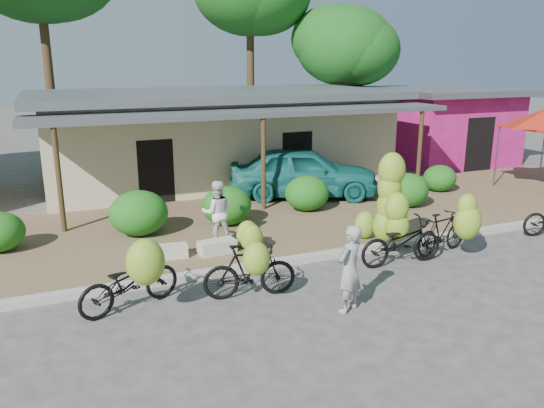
{
  "coord_description": "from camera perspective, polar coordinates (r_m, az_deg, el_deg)",
  "views": [
    {
      "loc": [
        -5.67,
        -8.12,
        4.41
      ],
      "look_at": [
        -1.1,
        2.82,
        1.2
      ],
      "focal_mm": 35.0,
      "sensor_mm": 36.0,
      "label": 1
    }
  ],
  "objects": [
    {
      "name": "sack_near",
      "position": [
        12.32,
        -5.94,
        -4.58
      ],
      "size": [
        0.89,
        0.49,
        0.3
      ],
      "primitive_type": "cube",
      "rotation": [
        0.0,
        0.0,
        0.11
      ],
      "color": "beige",
      "rests_on": "sidewalk"
    },
    {
      "name": "tree_near_right",
      "position": [
        26.19,
        7.35,
        16.74
      ],
      "size": [
        4.78,
        4.63,
        6.96
      ],
      "color": "#48341C",
      "rests_on": "ground"
    },
    {
      "name": "vendor",
      "position": [
        9.65,
        8.35,
        -6.92
      ],
      "size": [
        0.71,
        0.62,
        1.63
      ],
      "primitive_type": "imported",
      "rotation": [
        0.0,
        0.0,
        3.62
      ],
      "color": "gray",
      "rests_on": "ground"
    },
    {
      "name": "loose_banana_b",
      "position": [
        12.28,
        -2.19,
        -3.69
      ],
      "size": [
        0.53,
        0.45,
        0.66
      ],
      "primitive_type": "ellipsoid",
      "color": "#87AE2B",
      "rests_on": "sidewalk"
    },
    {
      "name": "bike_center",
      "position": [
        12.2,
        13.23,
        -1.94
      ],
      "size": [
        2.04,
        1.25,
        2.45
      ],
      "rotation": [
        0.0,
        0.0,
        1.53
      ],
      "color": "black",
      "rests_on": "ground"
    },
    {
      "name": "loose_banana_c",
      "position": [
        13.38,
        9.98,
        -2.22
      ],
      "size": [
        0.56,
        0.48,
        0.7
      ],
      "primitive_type": "ellipsoid",
      "color": "#87AE2B",
      "rests_on": "sidewalk"
    },
    {
      "name": "bike_left",
      "position": [
        10.11,
        -2.33,
        -7.04
      ],
      "size": [
        1.86,
        1.25,
        1.34
      ],
      "rotation": [
        0.0,
        0.0,
        1.41
      ],
      "color": "black",
      "rests_on": "ground"
    },
    {
      "name": "bike_right",
      "position": [
        12.93,
        18.59,
        -2.46
      ],
      "size": [
        1.74,
        1.31,
        1.58
      ],
      "rotation": [
        0.0,
        0.0,
        1.77
      ],
      "color": "black",
      "rests_on": "ground"
    },
    {
      "name": "curb",
      "position": [
        12.39,
        6.19,
        -5.44
      ],
      "size": [
        60.0,
        0.25,
        0.15
      ],
      "primitive_type": "cube",
      "color": "#A8A399",
      "rests_on": "ground"
    },
    {
      "name": "shop_main",
      "position": [
        20.06,
        -6.1,
        7.36
      ],
      "size": [
        13.0,
        8.5,
        3.35
      ],
      "color": "beige",
      "rests_on": "ground"
    },
    {
      "name": "bystander",
      "position": [
        12.79,
        -5.95,
        -0.9
      ],
      "size": [
        0.83,
        0.69,
        1.55
      ],
      "primitive_type": "imported",
      "rotation": [
        0.0,
        0.0,
        3.0
      ],
      "color": "silver",
      "rests_on": "sidewalk"
    },
    {
      "name": "sidewalk",
      "position": [
        14.94,
        0.66,
        -1.78
      ],
      "size": [
        60.0,
        6.0,
        0.12
      ],
      "primitive_type": "cube",
      "color": "olive",
      "rests_on": "ground"
    },
    {
      "name": "teal_van",
      "position": [
        17.2,
        3.41,
        3.46
      ],
      "size": [
        5.14,
        3.59,
        1.63
      ],
      "primitive_type": "imported",
      "rotation": [
        0.0,
        0.0,
        1.18
      ],
      "color": "#166762",
      "rests_on": "sidewalk"
    },
    {
      "name": "sack_far",
      "position": [
        12.2,
        -10.86,
        -5.02
      ],
      "size": [
        0.79,
        0.47,
        0.28
      ],
      "primitive_type": "cube",
      "rotation": [
        0.0,
        0.0,
        -0.12
      ],
      "color": "beige",
      "rests_on": "sidewalk"
    },
    {
      "name": "loose_banana_a",
      "position": [
        12.51,
        -2.64,
        -3.29
      ],
      "size": [
        0.54,
        0.46,
        0.68
      ],
      "primitive_type": "ellipsoid",
      "color": "#87AE2B",
      "rests_on": "sidewalk"
    },
    {
      "name": "hedge_5",
      "position": [
        18.84,
        17.59,
        2.67
      ],
      "size": [
        1.15,
        1.03,
        0.9
      ],
      "primitive_type": "ellipsoid",
      "color": "#125013",
      "rests_on": "sidewalk"
    },
    {
      "name": "hedge_4",
      "position": [
        16.55,
        14.36,
        1.47
      ],
      "size": [
        1.31,
        1.18,
        1.02
      ],
      "primitive_type": "ellipsoid",
      "color": "#125013",
      "rests_on": "sidewalk"
    },
    {
      "name": "shop_pink",
      "position": [
        25.18,
        17.63,
        8.21
      ],
      "size": [
        6.0,
        6.0,
        3.25
      ],
      "color": "#CE1F8E",
      "rests_on": "ground"
    },
    {
      "name": "hedge_3",
      "position": [
        15.66,
        3.78,
        1.18
      ],
      "size": [
        1.33,
        1.2,
        1.04
      ],
      "primitive_type": "ellipsoid",
      "color": "#125013",
      "rests_on": "sidewalk"
    },
    {
      "name": "hedge_1",
      "position": [
        13.8,
        -14.13,
        -0.95
      ],
      "size": [
        1.47,
        1.33,
        1.15
      ],
      "primitive_type": "ellipsoid",
      "color": "#125013",
      "rests_on": "sidewalk"
    },
    {
      "name": "ground",
      "position": [
        10.84,
        11.32,
        -9.18
      ],
      "size": [
        100.0,
        100.0,
        0.0
      ],
      "primitive_type": "plane",
      "color": "#44423F",
      "rests_on": "ground"
    },
    {
      "name": "hedge_2",
      "position": [
        14.3,
        -4.88,
        -0.17
      ],
      "size": [
        1.35,
        1.22,
        1.05
      ],
      "primitive_type": "ellipsoid",
      "color": "#125013",
      "rests_on": "sidewalk"
    },
    {
      "name": "bike_far_left",
      "position": [
        9.95,
        -14.82,
        -7.76
      ],
      "size": [
        2.1,
        1.56,
        1.51
      ],
      "rotation": [
        0.0,
        0.0,
        1.92
      ],
      "color": "black",
      "rests_on": "ground"
    }
  ]
}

